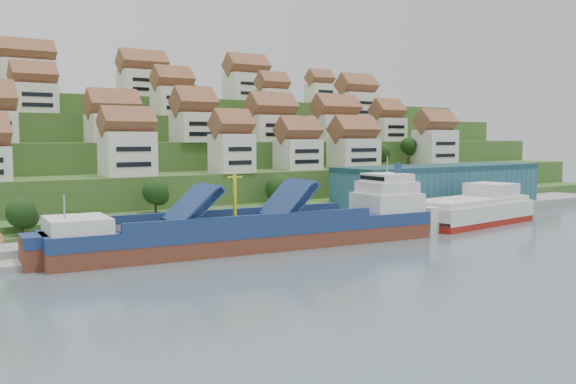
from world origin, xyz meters
TOP-DOWN VIEW (x-y plane):
  - ground at (0.00, 0.00)m, footprint 300.00×300.00m
  - quay at (20.00, 15.00)m, footprint 180.00×14.00m
  - hillside at (0.00, 103.55)m, footprint 260.00×128.00m
  - hillside_village at (4.13, 60.71)m, footprint 159.72×65.26m
  - hillside_trees at (1.97, 46.28)m, footprint 145.22×61.83m
  - warehouse at (52.00, 17.00)m, footprint 60.00×15.00m
  - flagpole at (18.11, 10.00)m, footprint 1.28×0.16m
  - cargo_ship at (-12.44, -0.50)m, footprint 70.62×18.18m
  - second_ship at (42.25, -1.21)m, footprint 33.98×15.82m

SIDE VIEW (x-z plane):
  - ground at x=0.00m, z-range 0.00..0.00m
  - quay at x=20.00m, z-range 0.00..2.20m
  - second_ship at x=42.25m, z-range -1.88..7.63m
  - cargo_ship at x=-12.44m, z-range -4.69..10.70m
  - flagpole at x=18.11m, z-range 2.88..10.88m
  - warehouse at x=52.00m, z-range 2.20..12.20m
  - hillside at x=0.00m, z-range -4.84..26.16m
  - hillside_trees at x=1.97m, z-range 1.76..32.81m
  - hillside_village at x=4.13m, z-range 9.81..39.03m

